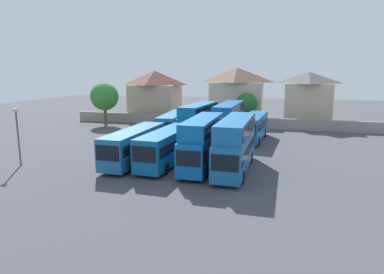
# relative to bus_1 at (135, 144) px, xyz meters

# --- Properties ---
(ground) EXTENTS (140.00, 140.00, 0.00)m
(ground) POSITION_rel_bus_1_xyz_m (5.43, 17.89, -1.98)
(ground) COLOR #424247
(depot_boundary_wall) EXTENTS (56.00, 0.50, 1.80)m
(depot_boundary_wall) POSITION_rel_bus_1_xyz_m (5.43, 24.70, -1.08)
(depot_boundary_wall) COLOR gray
(depot_boundary_wall) RESTS_ON ground
(bus_1) EXTENTS (2.77, 11.14, 3.47)m
(bus_1) POSITION_rel_bus_1_xyz_m (0.00, 0.00, 0.00)
(bus_1) COLOR #195E99
(bus_1) RESTS_ON ground
(bus_2) EXTENTS (3.21, 10.77, 3.51)m
(bus_2) POSITION_rel_bus_1_xyz_m (3.57, 0.10, 0.02)
(bus_2) COLOR #0B5C94
(bus_2) RESTS_ON ground
(bus_3) EXTENTS (2.60, 10.41, 4.95)m
(bus_3) POSITION_rel_bus_1_xyz_m (7.26, -0.02, 0.80)
(bus_3) COLOR #0C5CA6
(bus_3) RESTS_ON ground
(bus_4) EXTENTS (2.74, 11.19, 5.03)m
(bus_4) POSITION_rel_bus_1_xyz_m (10.57, -0.24, 0.85)
(bus_4) COLOR #18619D
(bus_4) RESTS_ON ground
(bus_5) EXTENTS (3.25, 10.55, 3.38)m
(bus_5) POSITION_rel_bus_1_xyz_m (-0.41, 14.32, -0.05)
(bus_5) COLOR #196495
(bus_5) RESTS_ON ground
(bus_6) EXTENTS (3.50, 11.40, 4.82)m
(bus_6) POSITION_rel_bus_1_xyz_m (3.28, 14.52, 0.73)
(bus_6) COLOR #0D6297
(bus_6) RESTS_ON ground
(bus_7) EXTENTS (2.87, 11.92, 4.95)m
(bus_7) POSITION_rel_bus_1_xyz_m (7.46, 15.20, 0.81)
(bus_7) COLOR #115499
(bus_7) RESTS_ON ground
(bus_8) EXTENTS (3.17, 10.61, 3.55)m
(bus_8) POSITION_rel_bus_1_xyz_m (11.05, 14.58, 0.04)
(bus_8) COLOR #156297
(bus_8) RESTS_ON ground
(house_terrace_left) EXTENTS (9.39, 7.21, 9.44)m
(house_terrace_left) POSITION_rel_bus_1_xyz_m (-9.53, 30.53, 2.83)
(house_terrace_left) COLOR tan
(house_terrace_left) RESTS_ON ground
(house_terrace_centre) EXTENTS (9.78, 6.37, 10.00)m
(house_terrace_centre) POSITION_rel_bus_1_xyz_m (6.34, 31.41, 3.12)
(house_terrace_centre) COLOR #C6B293
(house_terrace_centre) RESTS_ON ground
(house_terrace_right) EXTENTS (8.21, 7.40, 9.25)m
(house_terrace_right) POSITION_rel_bus_1_xyz_m (18.87, 31.55, 2.72)
(house_terrace_right) COLOR #C6B293
(house_terrace_right) RESTS_ON ground
(tree_left_of_lot) EXTENTS (4.88, 4.88, 7.45)m
(tree_left_of_lot) POSITION_rel_bus_1_xyz_m (-15.57, 21.70, 3.00)
(tree_left_of_lot) COLOR brown
(tree_left_of_lot) RESTS_ON ground
(tree_behind_wall) EXTENTS (3.75, 3.75, 5.72)m
(tree_behind_wall) POSITION_rel_bus_1_xyz_m (8.64, 27.20, 1.84)
(tree_behind_wall) COLOR brown
(tree_behind_wall) RESTS_ON ground
(lamp_post_lot_edge) EXTENTS (0.50, 0.24, 5.77)m
(lamp_post_lot_edge) POSITION_rel_bus_1_xyz_m (-10.76, -4.11, 1.34)
(lamp_post_lot_edge) COLOR #4C4C51
(lamp_post_lot_edge) RESTS_ON ground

